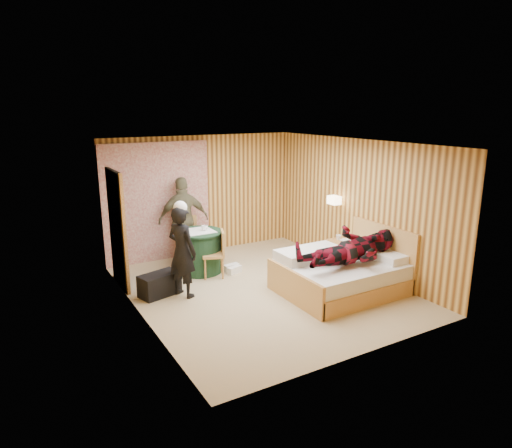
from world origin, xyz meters
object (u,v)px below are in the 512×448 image
bed (340,274)px  man_at_table (184,219)px  wall_lamp (334,200)px  woman_standing (182,252)px  duffel_bag (160,284)px  round_table (199,251)px  man_on_bed (353,240)px  chair_far (187,235)px  chair_near (217,250)px  nightstand (342,254)px

bed → man_at_table: size_ratio=1.15×
wall_lamp → man_at_table: 3.03m
woman_standing → duffel_bag: bearing=33.0°
wall_lamp → woman_standing: bearing=-179.4°
round_table → man_on_bed: size_ratio=0.51×
chair_far → chair_near: (0.15, -1.12, -0.03)m
bed → duffel_bag: size_ratio=2.97×
nightstand → duffel_bag: nightstand is taller
round_table → man_at_table: (-0.00, 0.76, 0.46)m
man_on_bed → woman_standing: bearing=150.2°
duffel_bag → man_on_bed: man_on_bed is taller
chair_near → man_at_table: man_at_table is taller
bed → chair_far: bearing=120.7°
man_at_table → chair_near: bearing=108.4°
bed → man_on_bed: man_on_bed is taller
chair_near → wall_lamp: bearing=99.5°
chair_near → man_on_bed: bearing=60.3°
chair_far → woman_standing: 1.81m
wall_lamp → chair_far: bearing=146.8°
man_at_table → woman_standing: bearing=77.2°
nightstand → chair_near: size_ratio=0.66×
round_table → woman_standing: 1.22m
bed → round_table: size_ratio=2.17×
wall_lamp → duffel_bag: bearing=177.1°
wall_lamp → woman_standing: size_ratio=0.17×
nightstand → man_on_bed: size_ratio=0.33×
duffel_bag → man_on_bed: size_ratio=0.38×
chair_near → duffel_bag: bearing=-54.3°
wall_lamp → man_at_table: size_ratio=0.15×
nightstand → wall_lamp: bearing=83.0°
woman_standing → man_on_bed: man_on_bed is taller
nightstand → man_at_table: bearing=140.6°
nightstand → man_at_table: (-2.45, 2.01, 0.57)m
duffel_bag → woman_standing: 0.71m
bed → woman_standing: size_ratio=1.29×
man_at_table → wall_lamp: bearing=155.8°
wall_lamp → nightstand: wall_lamp is taller
chair_far → man_on_bed: man_on_bed is taller
round_table → duffel_bag: bearing=-145.2°
bed → nightstand: bed is taller
woman_standing → man_at_table: man_at_table is taller
chair_far → duffel_bag: (-1.07, -1.43, -0.35)m
bed → woman_standing: woman_standing is taller
nightstand → chair_near: 2.43m
chair_far → man_on_bed: 3.49m
nightstand → duffel_bag: (-3.49, 0.53, -0.10)m
round_table → duffel_bag: size_ratio=1.37×
bed → nightstand: 1.13m
man_at_table → chair_far: bearing=131.2°
wall_lamp → bed: size_ratio=0.13×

